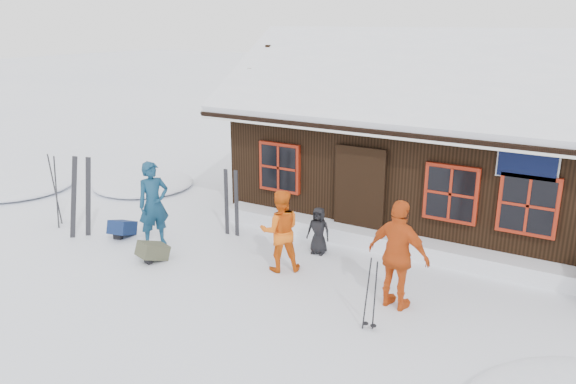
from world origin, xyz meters
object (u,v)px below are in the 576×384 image
object	(u,v)px
skier_orange_left	(280,231)
ski_poles	(371,296)
skier_teal	(154,204)
backpack_blue	(123,231)
ski_pair_left	(81,198)
backpack_olive	(153,254)
skier_orange_right	(398,255)
skier_crouched	(318,231)

from	to	relation	value
skier_orange_left	ski_poles	distance (m)	2.59
skier_teal	skier_orange_left	distance (m)	2.93
skier_teal	backpack_blue	xyz separation A→B (m)	(-0.93, -0.06, -0.76)
ski_pair_left	ski_poles	size ratio (longest dim) A/B	1.53
ski_poles	backpack_olive	bearing A→B (deg)	177.62
skier_orange_right	skier_teal	bearing A→B (deg)	9.38
backpack_blue	ski_poles	bearing A→B (deg)	-20.48
ski_pair_left	skier_crouched	bearing A→B (deg)	-14.18
ski_pair_left	backpack_blue	size ratio (longest dim) A/B	3.40
ski_pair_left	backpack_olive	bearing A→B (deg)	-39.94
skier_teal	ski_poles	xyz separation A→B (m)	(5.22, -0.86, -0.33)
skier_orange_right	skier_crouched	world-z (taller)	skier_orange_right
backpack_olive	ski_pair_left	bearing A→B (deg)	-168.37
skier_orange_right	ski_pair_left	distance (m)	7.02
skier_crouched	ski_poles	size ratio (longest dim) A/B	0.81
skier_orange_right	skier_crouched	size ratio (longest dim) A/B	1.89
skier_orange_left	skier_crouched	xyz separation A→B (m)	(0.26, 1.06, -0.30)
skier_teal	backpack_olive	distance (m)	1.15
backpack_olive	skier_orange_right	bearing A→B (deg)	25.16
skier_orange_right	backpack_olive	bearing A→B (deg)	17.32
skier_orange_left	skier_orange_right	size ratio (longest dim) A/B	0.85
ski_pair_left	backpack_olive	size ratio (longest dim) A/B	3.45
skier_crouched	backpack_blue	distance (m)	4.35
skier_teal	skier_crouched	distance (m)	3.47
ski_pair_left	backpack_blue	world-z (taller)	ski_pair_left
skier_orange_left	backpack_blue	size ratio (longest dim) A/B	2.90
ski_pair_left	backpack_blue	distance (m)	1.12
skier_orange_left	skier_orange_right	distance (m)	2.43
skier_teal	backpack_olive	bearing A→B (deg)	-114.84
ski_poles	backpack_olive	world-z (taller)	ski_poles
skier_teal	skier_orange_left	bearing A→B (deg)	-58.66
skier_teal	backpack_olive	xyz separation A→B (m)	(0.55, -0.66, -0.76)
backpack_olive	ski_poles	bearing A→B (deg)	14.63
backpack_blue	backpack_olive	bearing A→B (deg)	-35.29
skier_orange_right	ski_poles	world-z (taller)	skier_orange_right
skier_orange_right	backpack_olive	distance (m)	4.89
ski_pair_left	backpack_olive	world-z (taller)	ski_pair_left
skier_orange_left	ski_pair_left	distance (m)	4.66
skier_teal	skier_crouched	xyz separation A→B (m)	(3.17, 1.35, -0.41)
skier_orange_left	backpack_blue	distance (m)	3.91
skier_orange_right	ski_poles	size ratio (longest dim) A/B	1.53
skier_orange_right	ski_poles	xyz separation A→B (m)	(-0.10, -0.88, -0.36)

